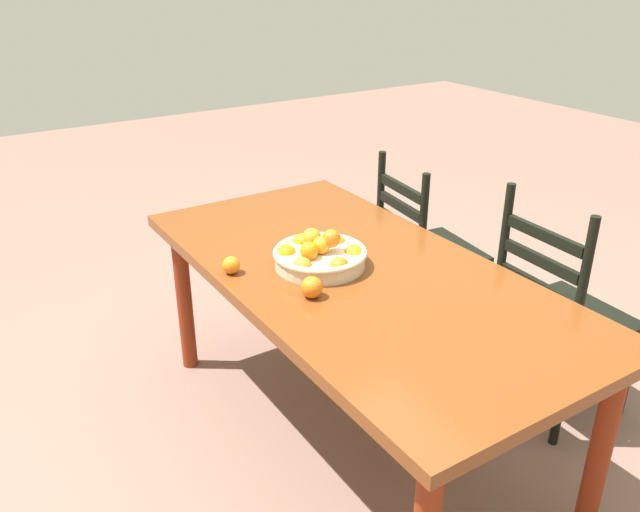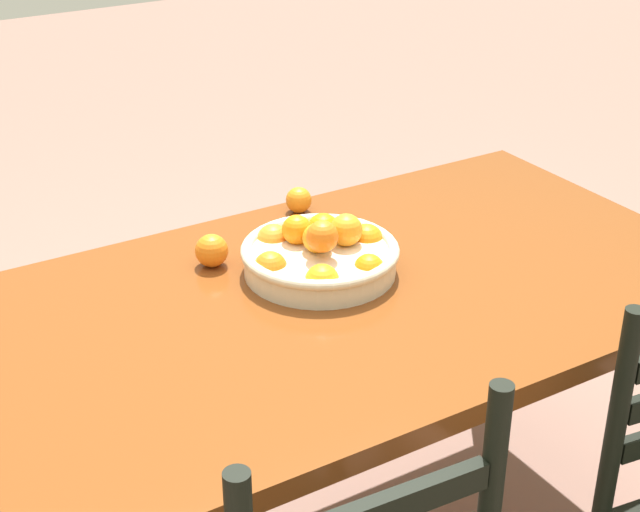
# 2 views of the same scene
# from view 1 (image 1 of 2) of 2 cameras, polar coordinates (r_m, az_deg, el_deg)

# --- Properties ---
(ground_plane) EXTENTS (12.00, 12.00, 0.00)m
(ground_plane) POSITION_cam_1_polar(r_m,az_deg,el_deg) (2.77, 2.87, -15.37)
(ground_plane) COLOR #805E52
(dining_table) EXTENTS (1.85, 0.92, 0.76)m
(dining_table) POSITION_cam_1_polar(r_m,az_deg,el_deg) (2.39, 3.21, -2.91)
(dining_table) COLOR brown
(dining_table) RESTS_ON ground
(chair_near_window) EXTENTS (0.49, 0.49, 0.94)m
(chair_near_window) POSITION_cam_1_polar(r_m,az_deg,el_deg) (3.23, 9.04, 0.36)
(chair_near_window) COLOR black
(chair_near_window) RESTS_ON ground
(chair_by_cabinet) EXTENTS (0.48, 0.48, 0.98)m
(chair_by_cabinet) POSITION_cam_1_polar(r_m,az_deg,el_deg) (2.83, 20.17, -4.83)
(chair_by_cabinet) COLOR black
(chair_by_cabinet) RESTS_ON ground
(fruit_bowl) EXTENTS (0.34, 0.34, 0.14)m
(fruit_bowl) POSITION_cam_1_polar(r_m,az_deg,el_deg) (2.35, -0.04, 0.08)
(fruit_bowl) COLOR beige
(fruit_bowl) RESTS_ON dining_table
(orange_loose_0) EXTENTS (0.07, 0.07, 0.07)m
(orange_loose_0) POSITION_cam_1_polar(r_m,az_deg,el_deg) (2.14, -0.72, -2.77)
(orange_loose_0) COLOR orange
(orange_loose_0) RESTS_ON dining_table
(orange_loose_1) EXTENTS (0.06, 0.06, 0.06)m
(orange_loose_1) POSITION_cam_1_polar(r_m,az_deg,el_deg) (2.33, -7.81, -0.80)
(orange_loose_1) COLOR orange
(orange_loose_1) RESTS_ON dining_table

